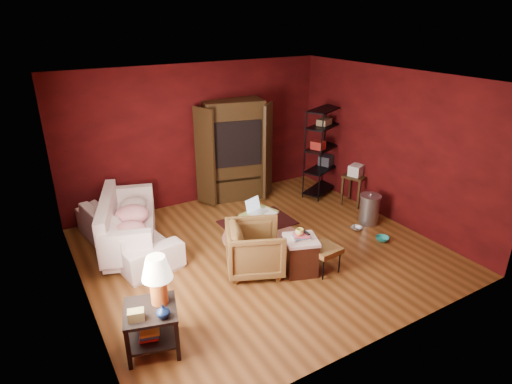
# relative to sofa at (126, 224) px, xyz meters

# --- Properties ---
(room) EXTENTS (5.54, 5.04, 2.84)m
(room) POSITION_rel_sofa_xyz_m (1.85, -1.25, 0.96)
(room) COLOR brown
(room) RESTS_ON ground
(sofa) EXTENTS (1.03, 2.36, 0.89)m
(sofa) POSITION_rel_sofa_xyz_m (0.00, 0.00, 0.00)
(sofa) COLOR silver
(sofa) RESTS_ON ground
(armchair) EXTENTS (1.04, 1.06, 0.85)m
(armchair) POSITION_rel_sofa_xyz_m (1.50, -1.67, -0.02)
(armchair) COLOR black
(armchair) RESTS_ON ground
(pet_bowl_steel) EXTENTS (0.21, 0.13, 0.21)m
(pet_bowl_steel) POSITION_rel_sofa_xyz_m (3.78, -1.47, -0.34)
(pet_bowl_steel) COLOR #AFB2B6
(pet_bowl_steel) RESTS_ON ground
(pet_bowl_turquoise) EXTENTS (0.23, 0.09, 0.23)m
(pet_bowl_turquoise) POSITION_rel_sofa_xyz_m (3.88, -2.00, -0.33)
(pet_bowl_turquoise) COLOR #24ACA7
(pet_bowl_turquoise) RESTS_ON ground
(vase) EXTENTS (0.16, 0.16, 0.16)m
(vase) POSITION_rel_sofa_xyz_m (-0.28, -2.69, 0.19)
(vase) COLOR #0D1C42
(vase) RESTS_ON side_table
(mug) EXTENTS (0.13, 0.11, 0.12)m
(mug) POSITION_rel_sofa_xyz_m (2.04, -2.04, 0.26)
(mug) COLOR #ECE073
(mug) RESTS_ON hamper
(side_table) EXTENTS (0.73, 0.73, 1.17)m
(side_table) POSITION_rel_sofa_xyz_m (-0.30, -2.44, 0.26)
(side_table) COLOR black
(side_table) RESTS_ON ground
(sofa_cushions) EXTENTS (1.36, 2.12, 0.83)m
(sofa_cushions) POSITION_rel_sofa_xyz_m (0.01, 0.03, -0.04)
(sofa_cushions) COLOR silver
(sofa_cushions) RESTS_ON sofa
(hamper) EXTENTS (0.61, 0.61, 0.67)m
(hamper) POSITION_rel_sofa_xyz_m (2.07, -2.05, -0.14)
(hamper) COLOR #471D10
(hamper) RESTS_ON ground
(footstool) EXTENTS (0.44, 0.44, 0.43)m
(footstool) POSITION_rel_sofa_xyz_m (2.39, -2.22, -0.08)
(footstool) COLOR black
(footstool) RESTS_ON ground
(rug_round) EXTENTS (1.74, 1.74, 0.01)m
(rug_round) POSITION_rel_sofa_xyz_m (2.12, -0.82, -0.44)
(rug_round) COLOR beige
(rug_round) RESTS_ON ground
(rug_oriental) EXTENTS (1.33, 0.89, 0.01)m
(rug_oriental) POSITION_rel_sofa_xyz_m (2.35, -0.32, -0.43)
(rug_oriental) COLOR #451212
(rug_oriental) RESTS_ON ground
(laptop_desk) EXTENTS (0.70, 0.60, 0.74)m
(laptop_desk) POSITION_rel_sofa_xyz_m (2.05, -0.85, 0.01)
(laptop_desk) COLOR #9AAE4F
(laptop_desk) RESTS_ON ground
(tv_armoire) EXTENTS (1.59, 1.09, 2.07)m
(tv_armoire) POSITION_rel_sofa_xyz_m (2.57, 1.02, 0.63)
(tv_armoire) COLOR #35210F
(tv_armoire) RESTS_ON ground
(wire_shelving) EXTENTS (1.00, 0.74, 1.87)m
(wire_shelving) POSITION_rel_sofa_xyz_m (4.28, 0.23, 0.58)
(wire_shelving) COLOR black
(wire_shelving) RESTS_ON ground
(small_stand) EXTENTS (0.55, 0.55, 0.85)m
(small_stand) POSITION_rel_sofa_xyz_m (4.50, -0.58, 0.19)
(small_stand) COLOR #35210F
(small_stand) RESTS_ON ground
(trash_can) EXTENTS (0.52, 0.52, 0.61)m
(trash_can) POSITION_rel_sofa_xyz_m (4.14, -1.38, -0.16)
(trash_can) COLOR #A0A0A7
(trash_can) RESTS_ON ground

